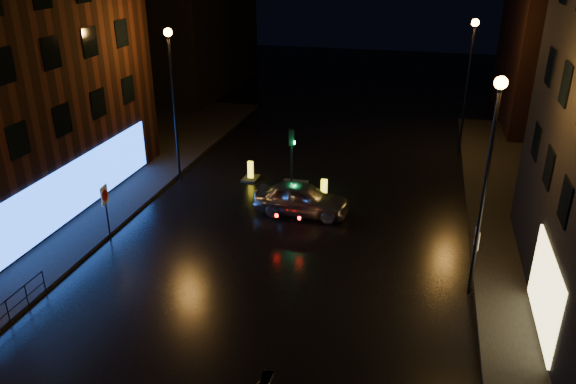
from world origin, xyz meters
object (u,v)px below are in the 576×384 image
bollard_far (251,175)px  road_sign_right (476,243)px  bollard_near (324,196)px  traffic_signal (292,181)px  silver_hatchback (302,199)px  road_sign_left (105,200)px

bollard_far → road_sign_right: size_ratio=0.54×
bollard_near → road_sign_right: (7.12, -6.19, 1.48)m
traffic_signal → silver_hatchback: size_ratio=0.74×
traffic_signal → bollard_near: (1.98, -1.00, -0.24)m
bollard_near → bollard_far: size_ratio=1.08×
bollard_near → silver_hatchback: bearing=-114.9°
silver_hatchback → road_sign_left: road_sign_left is taller
silver_hatchback → bollard_near: silver_hatchback is taller
silver_hatchback → road_sign_right: bearing=-117.5°
silver_hatchback → bollard_far: silver_hatchback is taller
bollard_near → road_sign_left: 10.94m
road_sign_right → traffic_signal: bearing=-48.0°
traffic_signal → bollard_far: traffic_signal is taller
silver_hatchback → road_sign_right: road_sign_right is taller
silver_hatchback → bollard_far: size_ratio=3.75×
traffic_signal → road_sign_left: bearing=-132.0°
traffic_signal → bollard_far: 2.77m
traffic_signal → road_sign_left: size_ratio=1.34×
silver_hatchback → bollard_near: 2.00m
bollard_near → road_sign_right: 9.55m
silver_hatchback → bollard_near: (0.80, 1.75, -0.54)m
silver_hatchback → road_sign_left: 9.24m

